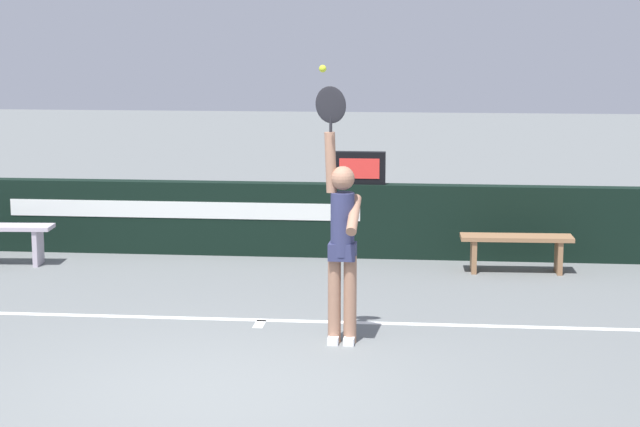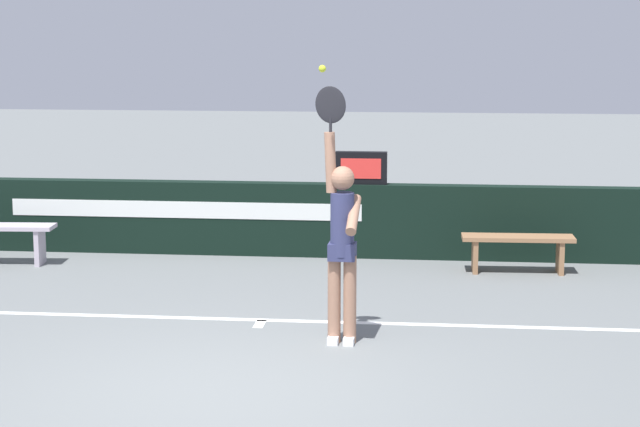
{
  "view_description": "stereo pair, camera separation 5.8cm",
  "coord_description": "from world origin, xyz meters",
  "px_view_note": "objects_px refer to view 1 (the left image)",
  "views": [
    {
      "loc": [
        1.69,
        -8.6,
        2.95
      ],
      "look_at": [
        0.64,
        1.83,
        1.18
      ],
      "focal_mm": 62.68,
      "sensor_mm": 36.0,
      "label": 1
    },
    {
      "loc": [
        1.74,
        -8.6,
        2.95
      ],
      "look_at": [
        0.64,
        1.83,
        1.18
      ],
      "focal_mm": 62.68,
      "sensor_mm": 36.0,
      "label": 2
    }
  ],
  "objects_px": {
    "speed_display": "(360,168)",
    "courtside_bench_far": "(516,245)",
    "tennis_player": "(342,238)",
    "tennis_ball": "(323,69)"
  },
  "relations": [
    {
      "from": "speed_display",
      "to": "courtside_bench_far",
      "type": "distance_m",
      "value": 2.23
    },
    {
      "from": "tennis_player",
      "to": "tennis_ball",
      "type": "distance_m",
      "value": 1.61
    },
    {
      "from": "tennis_player",
      "to": "courtside_bench_far",
      "type": "relative_size",
      "value": 1.79
    },
    {
      "from": "speed_display",
      "to": "courtside_bench_far",
      "type": "xyz_separation_m",
      "value": [
        1.95,
        -0.73,
        -0.82
      ]
    },
    {
      "from": "tennis_player",
      "to": "courtside_bench_far",
      "type": "bearing_deg",
      "value": 60.2
    },
    {
      "from": "speed_display",
      "to": "tennis_ball",
      "type": "distance_m",
      "value": 4.5
    },
    {
      "from": "speed_display",
      "to": "tennis_player",
      "type": "xyz_separation_m",
      "value": [
        0.09,
        -3.96,
        -0.16
      ]
    },
    {
      "from": "courtside_bench_far",
      "to": "tennis_player",
      "type": "bearing_deg",
      "value": -119.8
    },
    {
      "from": "tennis_ball",
      "to": "speed_display",
      "type": "bearing_deg",
      "value": 89.25
    },
    {
      "from": "tennis_player",
      "to": "speed_display",
      "type": "bearing_deg",
      "value": 91.36
    }
  ]
}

